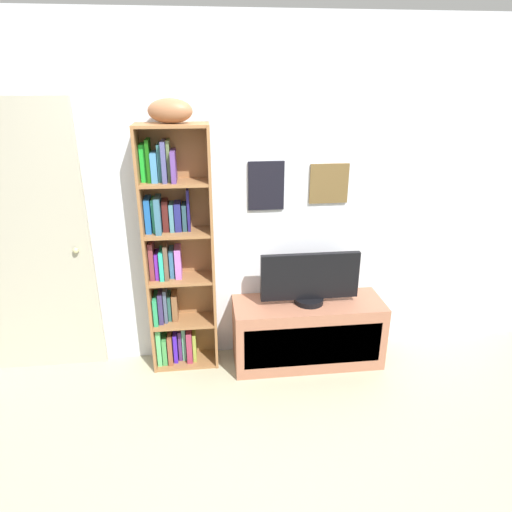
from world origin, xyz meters
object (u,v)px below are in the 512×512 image
(tv_stand, at_px, (307,332))
(television, at_px, (310,279))
(bookshelf, at_px, (174,259))
(door, at_px, (30,245))
(football, at_px, (170,111))

(tv_stand, height_order, television, television)
(bookshelf, distance_m, door, 1.01)
(tv_stand, bearing_deg, television, 90.00)
(tv_stand, height_order, door, door)
(bookshelf, height_order, tv_stand, bookshelf)
(bookshelf, distance_m, television, 1.01)
(bookshelf, distance_m, football, 1.03)
(football, bearing_deg, television, -5.20)
(bookshelf, xyz_separation_m, door, (-1.00, 0.07, 0.12))
(tv_stand, relative_size, television, 1.55)
(television, xyz_separation_m, door, (-1.99, 0.18, 0.29))
(television, relative_size, door, 0.37)
(football, bearing_deg, bookshelf, 148.84)
(tv_stand, bearing_deg, football, 174.73)
(bookshelf, height_order, television, bookshelf)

